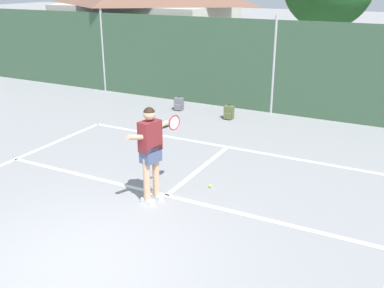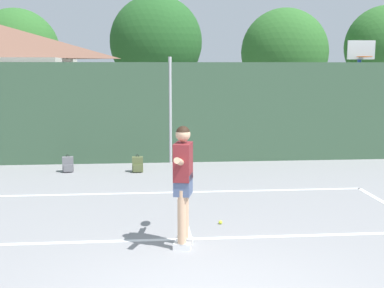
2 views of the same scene
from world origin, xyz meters
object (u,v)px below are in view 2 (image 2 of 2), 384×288
object	(u,v)px
tennis_player	(183,175)
backpack_grey	(68,165)
tennis_ball	(220,222)
backpack_olive	(138,165)
basketball_hoop	(359,80)

from	to	relation	value
tennis_player	backpack_grey	bearing A→B (deg)	114.41
tennis_ball	tennis_player	bearing A→B (deg)	-124.70
tennis_ball	backpack_olive	size ratio (longest dim) A/B	0.14
tennis_ball	backpack_olive	world-z (taller)	backpack_olive
tennis_player	backpack_olive	xyz separation A→B (m)	(-0.80, 5.59, -0.92)
backpack_grey	backpack_olive	world-z (taller)	same
basketball_hoop	tennis_ball	distance (m)	9.57
backpack_grey	backpack_olive	xyz separation A→B (m)	(1.81, -0.16, 0.00)
tennis_ball	backpack_grey	distance (m)	5.77
basketball_hoop	backpack_olive	size ratio (longest dim) A/B	7.67
tennis_player	backpack_olive	bearing A→B (deg)	98.14
basketball_hoop	tennis_ball	xyz separation A→B (m)	(-5.58, -7.44, -2.28)
tennis_ball	basketball_hoop	bearing A→B (deg)	53.13
backpack_olive	tennis_ball	bearing A→B (deg)	-71.48
basketball_hoop	backpack_olive	xyz separation A→B (m)	(-7.10, -2.89, -2.12)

